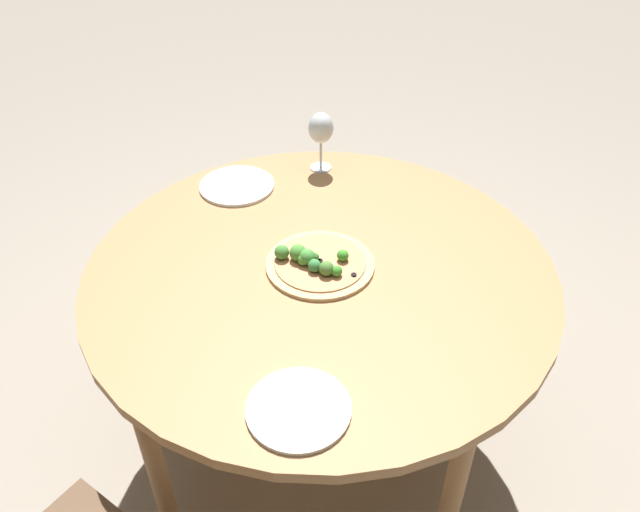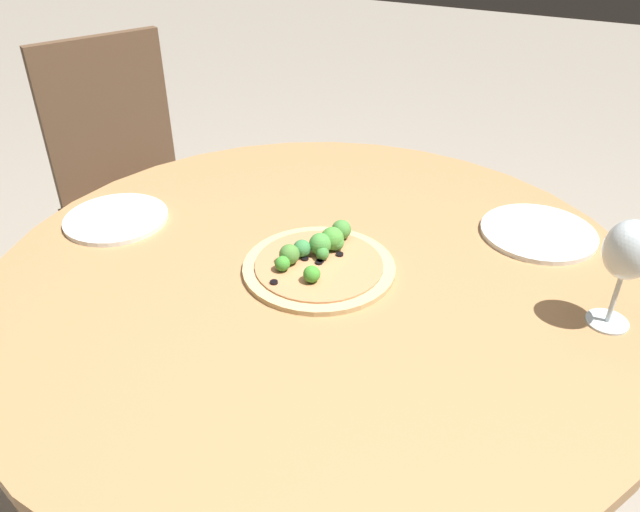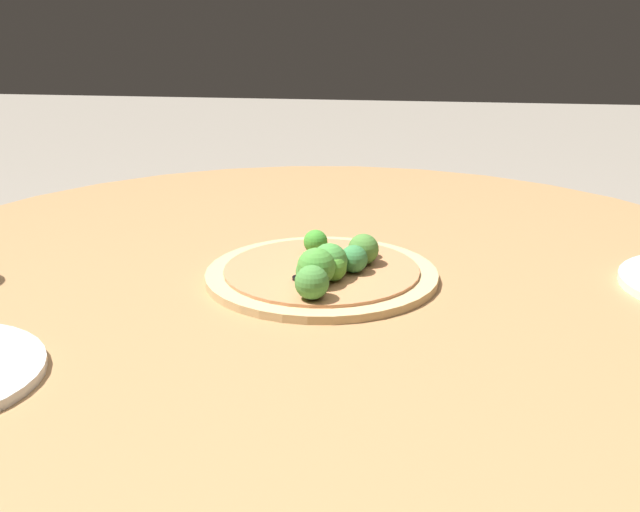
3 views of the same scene
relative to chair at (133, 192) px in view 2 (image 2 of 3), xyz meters
The scene contains 7 objects.
ground_plane 1.07m from the chair, 27.14° to the right, with size 12.00×12.00×0.00m, color gray.
dining_table 0.96m from the chair, 27.14° to the right, with size 1.21×1.21×0.73m.
chair is the anchor object (origin of this frame).
pizza 0.97m from the chair, 26.73° to the right, with size 0.28×0.28×0.06m.
wine_glass 1.42m from the chair, 15.31° to the right, with size 0.08×0.08×0.19m.
plate_near 0.63m from the chair, 49.83° to the right, with size 0.21×0.21×0.01m.
plate_far 1.21m from the chair, ahead, with size 0.23×0.23×0.01m.
Camera 2 is at (0.42, -0.85, 1.37)m, focal length 35.00 mm.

